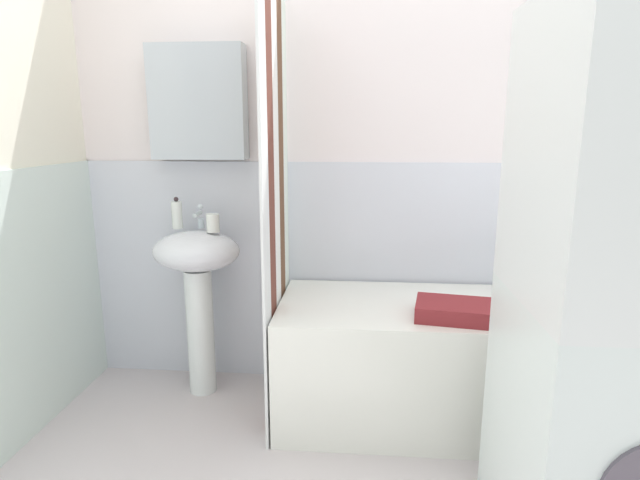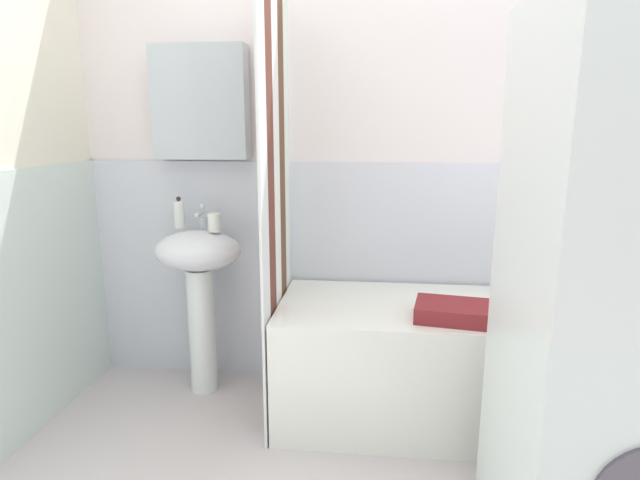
{
  "view_description": "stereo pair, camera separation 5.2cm",
  "coord_description": "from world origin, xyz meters",
  "px_view_note": "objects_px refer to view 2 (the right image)",
  "views": [
    {
      "loc": [
        -0.06,
        -1.4,
        1.37
      ],
      "look_at": [
        -0.25,
        0.85,
        0.87
      ],
      "focal_mm": 28.6,
      "sensor_mm": 36.0,
      "label": 1
    },
    {
      "loc": [
        -0.01,
        -1.39,
        1.37
      ],
      "look_at": [
        -0.25,
        0.85,
        0.87
      ],
      "focal_mm": 28.6,
      "sensor_mm": 36.0,
      "label": 2
    }
  ],
  "objects_px": {
    "towel_folded": "(457,312)",
    "bathtub": "(435,362)",
    "soap_dispenser": "(179,214)",
    "lotion_bottle": "(563,273)",
    "washer_dryer_stack": "(617,307)",
    "toothbrush_cup": "(214,223)",
    "conditioner_bottle": "(540,271)",
    "sink": "(199,275)"
  },
  "relations": [
    {
      "from": "conditioner_bottle",
      "to": "towel_folded",
      "type": "relative_size",
      "value": 0.63
    },
    {
      "from": "lotion_bottle",
      "to": "washer_dryer_stack",
      "type": "bearing_deg",
      "value": -102.45
    },
    {
      "from": "sink",
      "to": "washer_dryer_stack",
      "type": "relative_size",
      "value": 0.5
    },
    {
      "from": "sink",
      "to": "towel_folded",
      "type": "relative_size",
      "value": 2.48
    },
    {
      "from": "washer_dryer_stack",
      "to": "soap_dispenser",
      "type": "bearing_deg",
      "value": 149.03
    },
    {
      "from": "towel_folded",
      "to": "washer_dryer_stack",
      "type": "xyz_separation_m",
      "value": [
        0.34,
        -0.63,
        0.26
      ]
    },
    {
      "from": "toothbrush_cup",
      "to": "conditioner_bottle",
      "type": "distance_m",
      "value": 1.64
    },
    {
      "from": "lotion_bottle",
      "to": "washer_dryer_stack",
      "type": "relative_size",
      "value": 0.12
    },
    {
      "from": "lotion_bottle",
      "to": "soap_dispenser",
      "type": "bearing_deg",
      "value": -178.83
    },
    {
      "from": "bathtub",
      "to": "lotion_bottle",
      "type": "bearing_deg",
      "value": 22.57
    },
    {
      "from": "lotion_bottle",
      "to": "conditioner_bottle",
      "type": "bearing_deg",
      "value": 173.24
    },
    {
      "from": "soap_dispenser",
      "to": "bathtub",
      "type": "bearing_deg",
      "value": -9.76
    },
    {
      "from": "washer_dryer_stack",
      "to": "bathtub",
      "type": "bearing_deg",
      "value": 116.62
    },
    {
      "from": "bathtub",
      "to": "washer_dryer_stack",
      "type": "relative_size",
      "value": 0.85
    },
    {
      "from": "soap_dispenser",
      "to": "lotion_bottle",
      "type": "distance_m",
      "value": 1.96
    },
    {
      "from": "toothbrush_cup",
      "to": "bathtub",
      "type": "bearing_deg",
      "value": -7.76
    },
    {
      "from": "sink",
      "to": "bathtub",
      "type": "bearing_deg",
      "value": -7.02
    },
    {
      "from": "towel_folded",
      "to": "washer_dryer_stack",
      "type": "distance_m",
      "value": 0.76
    },
    {
      "from": "towel_folded",
      "to": "lotion_bottle",
      "type": "bearing_deg",
      "value": 36.85
    },
    {
      "from": "toothbrush_cup",
      "to": "bathtub",
      "type": "distance_m",
      "value": 1.27
    },
    {
      "from": "sink",
      "to": "washer_dryer_stack",
      "type": "bearing_deg",
      "value": -30.77
    },
    {
      "from": "conditioner_bottle",
      "to": "sink",
      "type": "bearing_deg",
      "value": -175.63
    },
    {
      "from": "washer_dryer_stack",
      "to": "sink",
      "type": "bearing_deg",
      "value": 149.23
    },
    {
      "from": "sink",
      "to": "conditioner_bottle",
      "type": "xyz_separation_m",
      "value": [
        1.71,
        0.13,
        0.04
      ]
    },
    {
      "from": "towel_folded",
      "to": "bathtub",
      "type": "bearing_deg",
      "value": 109.15
    },
    {
      "from": "toothbrush_cup",
      "to": "conditioner_bottle",
      "type": "relative_size",
      "value": 0.41
    },
    {
      "from": "conditioner_bottle",
      "to": "soap_dispenser",
      "type": "bearing_deg",
      "value": -178.35
    },
    {
      "from": "sink",
      "to": "soap_dispenser",
      "type": "distance_m",
      "value": 0.34
    },
    {
      "from": "washer_dryer_stack",
      "to": "toothbrush_cup",
      "type": "bearing_deg",
      "value": 147.62
    },
    {
      "from": "sink",
      "to": "towel_folded",
      "type": "distance_m",
      "value": 1.28
    },
    {
      "from": "sink",
      "to": "bathtub",
      "type": "distance_m",
      "value": 1.25
    },
    {
      "from": "toothbrush_cup",
      "to": "washer_dryer_stack",
      "type": "relative_size",
      "value": 0.05
    },
    {
      "from": "soap_dispenser",
      "to": "lotion_bottle",
      "type": "relative_size",
      "value": 0.77
    },
    {
      "from": "toothbrush_cup",
      "to": "conditioner_bottle",
      "type": "bearing_deg",
      "value": 4.51
    },
    {
      "from": "sink",
      "to": "soap_dispenser",
      "type": "height_order",
      "value": "soap_dispenser"
    },
    {
      "from": "sink",
      "to": "towel_folded",
      "type": "xyz_separation_m",
      "value": [
        1.24,
        -0.31,
        -0.03
      ]
    },
    {
      "from": "soap_dispenser",
      "to": "toothbrush_cup",
      "type": "xyz_separation_m",
      "value": [
        0.21,
        -0.08,
        -0.03
      ]
    },
    {
      "from": "lotion_bottle",
      "to": "conditioner_bottle",
      "type": "relative_size",
      "value": 0.97
    },
    {
      "from": "conditioner_bottle",
      "to": "washer_dryer_stack",
      "type": "relative_size",
      "value": 0.13
    },
    {
      "from": "toothbrush_cup",
      "to": "conditioner_bottle",
      "type": "height_order",
      "value": "toothbrush_cup"
    },
    {
      "from": "bathtub",
      "to": "conditioner_bottle",
      "type": "bearing_deg",
      "value": 27.79
    },
    {
      "from": "conditioner_bottle",
      "to": "lotion_bottle",
      "type": "bearing_deg",
      "value": -6.76
    }
  ]
}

